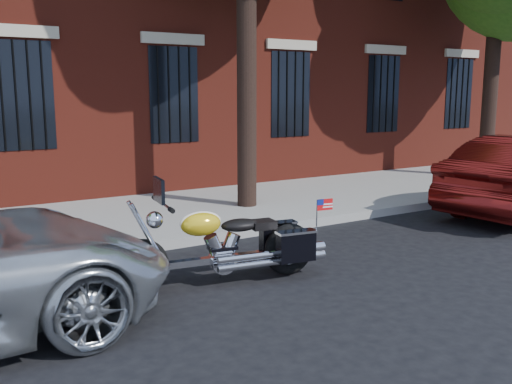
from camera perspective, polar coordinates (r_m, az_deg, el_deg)
ground at (r=8.25m, az=6.50°, el=-6.11°), size 120.00×120.00×0.00m
curb at (r=9.31m, az=1.25°, el=-3.68°), size 40.00×0.16×0.15m
sidewalk at (r=10.90m, az=-4.13°, el=-1.67°), size 40.00×3.60×0.15m
motorcycle at (r=6.85m, az=-2.70°, el=-5.53°), size 2.58×0.98×1.33m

